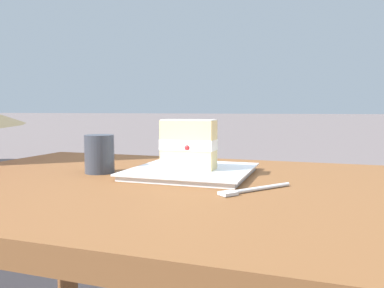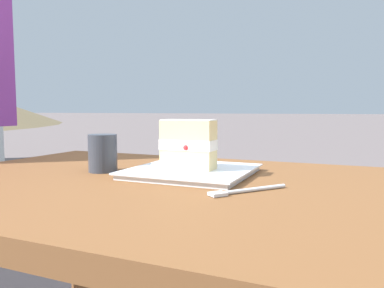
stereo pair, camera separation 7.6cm
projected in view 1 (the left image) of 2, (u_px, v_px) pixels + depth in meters
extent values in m
cylinder|color=brown|center=(67.00, 258.00, 1.34)|extent=(0.07, 0.07, 0.67)
cube|color=brown|center=(213.00, 193.00, 0.79)|extent=(1.38, 0.81, 0.04)
cube|color=white|center=(192.00, 172.00, 0.90)|extent=(0.26, 0.26, 0.01)
cube|color=white|center=(192.00, 169.00, 0.89)|extent=(0.28, 0.28, 0.00)
cube|color=#EAD18C|center=(189.00, 159.00, 0.88)|extent=(0.12, 0.05, 0.04)
cube|color=white|center=(189.00, 145.00, 0.88)|extent=(0.13, 0.06, 0.02)
sphere|color=red|center=(188.00, 148.00, 0.86)|extent=(0.02, 0.02, 0.02)
sphere|color=red|center=(187.00, 142.00, 0.91)|extent=(0.02, 0.02, 0.02)
cube|color=#EAD18C|center=(189.00, 130.00, 0.88)|extent=(0.12, 0.05, 0.04)
cube|color=white|center=(189.00, 120.00, 0.88)|extent=(0.12, 0.05, 0.00)
cylinder|color=silver|center=(263.00, 188.00, 0.73)|extent=(0.09, 0.11, 0.01)
cube|color=silver|center=(228.00, 193.00, 0.68)|extent=(0.04, 0.04, 0.01)
cylinder|color=#333842|center=(99.00, 154.00, 0.92)|extent=(0.07, 0.07, 0.09)
cylinder|color=black|center=(99.00, 137.00, 0.92)|extent=(0.06, 0.06, 0.00)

